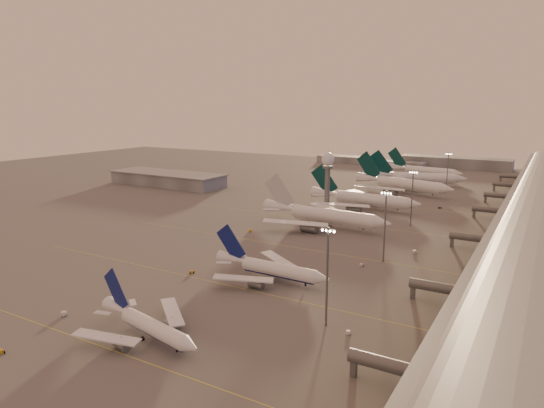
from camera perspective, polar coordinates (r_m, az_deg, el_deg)
The scene contains 26 objects.
ground at distance 154.06m, azimuth -14.01°, elevation -8.97°, with size 700.00×700.00×0.00m, color #535151.
taxiway_markings at distance 181.88m, azimuth 5.48°, elevation -5.44°, with size 180.00×185.25×0.02m.
hangar at distance 332.29m, azimuth -12.18°, elevation 2.94°, with size 82.00×27.00×8.50m.
radar_tower at distance 244.65m, azimuth 6.57°, elevation 3.99°, with size 6.40×6.40×31.10m.
mast_a at distance 118.18m, azimuth 6.51°, elevation -8.02°, with size 3.60×0.56×25.00m.
mast_b at distance 168.82m, azimuth 13.15°, elevation -2.22°, with size 3.60×0.56×25.00m.
mast_c at distance 222.06m, azimuth 16.15°, elevation 0.93°, with size 3.60×0.56×25.00m.
mast_d at distance 309.53m, azimuth 19.94°, elevation 3.63°, with size 3.60×0.56×25.00m.
distant_horizon at distance 441.53m, azimuth 17.07°, elevation 4.75°, with size 165.00×37.50×9.00m.
narrowbody_near at distance 118.95m, azimuth -14.36°, elevation -13.90°, with size 35.20×27.83×13.88m.
narrowbody_mid at distance 150.31m, azimuth -0.13°, elevation -7.83°, with size 40.44×32.29×15.80m.
widebody_white at distance 215.47m, azimuth 6.19°, elevation -1.68°, with size 62.71×50.11×22.05m.
greentail_a at distance 255.28m, azimuth 10.76°, elevation 0.30°, with size 60.42×48.76×21.94m.
greentail_b at distance 305.23m, azimuth 15.12°, elevation 2.02°, with size 64.83×51.73×24.00m.
greentail_c at distance 336.55m, azimuth 16.68°, elevation 2.78°, with size 62.83×50.15×23.21m.
greentail_d at distance 376.14m, azimuth 17.43°, elevation 3.57°, with size 57.58×46.13×21.06m.
gsv_truck_a at distance 137.90m, azimuth -23.11°, elevation -11.53°, with size 5.98×5.83×2.48m.
gsv_tug_near at distance 125.18m, azimuth -29.30°, elevation -14.94°, with size 2.65×3.62×0.93m.
gsv_catering_a at distance 119.14m, azimuth 9.07°, elevation -14.13°, with size 4.85×2.87×3.72m.
gsv_tug_mid at distance 159.22m, azimuth -9.39°, elevation -7.91°, with size 3.11×3.59×0.88m.
gsv_truck_b at distance 165.88m, azimuth 10.62°, elevation -6.93°, with size 5.20×2.56×2.01m.
gsv_truck_c at distance 206.49m, azimuth -2.50°, elevation -2.97°, with size 5.54×5.50×2.32m.
gsv_catering_b at distance 184.16m, azimuth 16.50°, elevation -4.92°, with size 5.82×3.05×4.63m.
gsv_tug_far at distance 216.93m, azimuth 6.77°, elevation -2.51°, with size 3.90×3.66×0.96m.
gsv_truck_d at distance 257.70m, azimuth 2.22°, elevation -0.01°, with size 3.42×5.91×2.25m.
gsv_tug_hangar at distance 266.82m, azimuth 19.14°, elevation -0.41°, with size 3.64×3.30×0.89m.
Camera 1 is at (102.17, -102.15, 53.50)m, focal length 32.00 mm.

